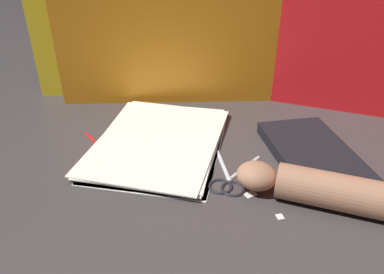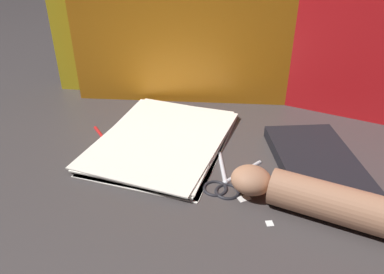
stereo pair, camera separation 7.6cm
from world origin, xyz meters
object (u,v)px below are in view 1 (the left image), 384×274
object	(u,v)px
paper_stack	(160,142)
book_closed	(312,153)
scissors	(229,179)
hand_forearm	(329,190)

from	to	relation	value
paper_stack	book_closed	size ratio (longest dim) A/B	1.25
scissors	book_closed	bearing A→B (deg)	32.84
book_closed	hand_forearm	distance (m)	0.15
paper_stack	book_closed	bearing A→B (deg)	-0.01
scissors	paper_stack	bearing A→B (deg)	147.06
book_closed	hand_forearm	bearing A→B (deg)	-86.26
paper_stack	scissors	xyz separation A→B (m)	(0.17, -0.11, -0.00)
paper_stack	hand_forearm	size ratio (longest dim) A/B	1.15
book_closed	scissors	distance (m)	0.20
book_closed	scissors	size ratio (longest dim) A/B	1.88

